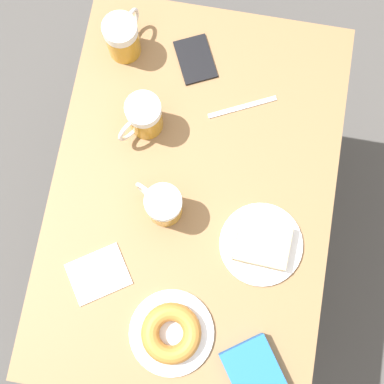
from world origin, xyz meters
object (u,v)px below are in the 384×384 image
object	(u,v)px
napkin_folded	(98,274)
passport_near_edge	(195,59)
plate_with_donut	(171,333)
beer_mug_left	(123,37)
blue_pouch	(255,375)
beer_mug_right	(163,205)
fork	(242,107)
plate_with_cake	(262,244)
beer_mug_center	(144,117)

from	to	relation	value
napkin_folded	passport_near_edge	world-z (taller)	passport_near_edge
plate_with_donut	passport_near_edge	xyz separation A→B (m)	(0.06, -0.70, -0.02)
plate_with_donut	beer_mug_left	xyz separation A→B (m)	(0.25, -0.70, 0.04)
beer_mug_left	blue_pouch	xyz separation A→B (m)	(-0.46, 0.76, -0.04)
plate_with_donut	beer_mug_left	size ratio (longest dim) A/B	1.57
blue_pouch	passport_near_edge	bearing A→B (deg)	-70.39
beer_mug_right	passport_near_edge	size ratio (longest dim) A/B	0.81
plate_with_donut	beer_mug_right	world-z (taller)	beer_mug_right
fork	napkin_folded	bearing A→B (deg)	59.93
beer_mug_right	napkin_folded	world-z (taller)	beer_mug_right
plate_with_donut	napkin_folded	size ratio (longest dim) A/B	1.16
plate_with_donut	napkin_folded	xyz separation A→B (m)	(0.20, -0.10, -0.02)
plate_with_donut	blue_pouch	world-z (taller)	plate_with_donut
plate_with_donut	passport_near_edge	world-z (taller)	plate_with_donut
beer_mug_left	blue_pouch	distance (m)	0.88
plate_with_cake	passport_near_edge	bearing A→B (deg)	-62.01
beer_mug_center	blue_pouch	xyz separation A→B (m)	(-0.36, 0.56, -0.04)
plate_with_donut	beer_mug_left	world-z (taller)	beer_mug_left
beer_mug_center	blue_pouch	world-z (taller)	beer_mug_center
fork	blue_pouch	size ratio (longest dim) A/B	0.89
plate_with_donut	beer_mug_center	size ratio (longest dim) A/B	1.65
beer_mug_center	napkin_folded	size ratio (longest dim) A/B	0.70
passport_near_edge	beer_mug_center	bearing A→B (deg)	64.35
plate_with_cake	fork	xyz separation A→B (m)	(0.10, -0.34, -0.02)
plate_with_cake	fork	size ratio (longest dim) A/B	1.20
fork	blue_pouch	world-z (taller)	blue_pouch
plate_with_cake	fork	bearing A→B (deg)	-73.95
plate_with_cake	blue_pouch	world-z (taller)	plate_with_cake
beer_mug_center	passport_near_edge	distance (m)	0.23
plate_with_cake	napkin_folded	world-z (taller)	plate_with_cake
beer_mug_left	napkin_folded	distance (m)	0.60
napkin_folded	fork	size ratio (longest dim) A/B	1.02
plate_with_cake	beer_mug_right	bearing A→B (deg)	-10.46
plate_with_cake	beer_mug_left	bearing A→B (deg)	-46.66
fork	blue_pouch	distance (m)	0.66
plate_with_donut	beer_mug_center	bearing A→B (deg)	-72.48
beer_mug_right	napkin_folded	distance (m)	0.23
beer_mug_left	napkin_folded	world-z (taller)	beer_mug_left
plate_with_cake	napkin_folded	size ratio (longest dim) A/B	1.18
napkin_folded	plate_with_donut	bearing A→B (deg)	152.25
plate_with_cake	napkin_folded	distance (m)	0.40
beer_mug_left	blue_pouch	world-z (taller)	beer_mug_left
plate_with_cake	blue_pouch	bearing A→B (deg)	95.38
passport_near_edge	blue_pouch	xyz separation A→B (m)	(-0.27, 0.75, 0.02)
plate_with_donut	fork	world-z (taller)	plate_with_donut
napkin_folded	blue_pouch	distance (m)	0.44
napkin_folded	blue_pouch	bearing A→B (deg)	158.04
plate_with_cake	blue_pouch	size ratio (longest dim) A/B	1.07
plate_with_cake	beer_mug_center	xyz separation A→B (m)	(0.34, -0.25, 0.04)
plate_with_cake	beer_mug_right	distance (m)	0.26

